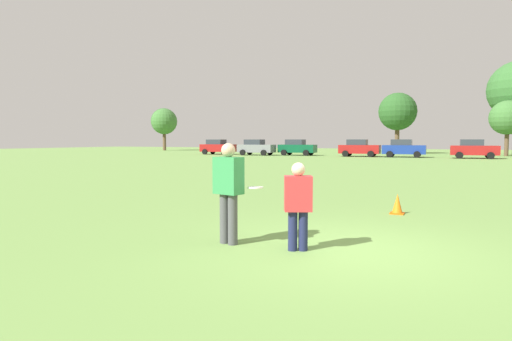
{
  "coord_description": "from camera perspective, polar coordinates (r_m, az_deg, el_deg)",
  "views": [
    {
      "loc": [
        1.58,
        -6.76,
        1.76
      ],
      "look_at": [
        -1.67,
        0.05,
        1.23
      ],
      "focal_mm": 30.18,
      "sensor_mm": 36.0,
      "label": 1
    }
  ],
  "objects": [
    {
      "name": "parked_car_near_right",
      "position": [
        46.46,
        18.96,
        2.81
      ],
      "size": [
        4.27,
        2.35,
        1.82
      ],
      "color": "navy",
      "rests_on": "ground"
    },
    {
      "name": "parked_car_mid_right",
      "position": [
        46.99,
        13.49,
        2.93
      ],
      "size": [
        4.27,
        2.35,
        1.82
      ],
      "color": "maroon",
      "rests_on": "ground"
    },
    {
      "name": "parked_car_mid_left",
      "position": [
        49.87,
        -0.01,
        3.1
      ],
      "size": [
        4.27,
        2.35,
        1.82
      ],
      "color": "slate",
      "rests_on": "ground"
    },
    {
      "name": "tree_west_oak",
      "position": [
        74.99,
        -12.1,
        6.38
      ],
      "size": [
        4.39,
        4.39,
        7.13
      ],
      "color": "brown",
      "rests_on": "ground"
    },
    {
      "name": "player_defender",
      "position": [
        6.87,
        5.6,
        -4.16
      ],
      "size": [
        0.5,
        0.41,
        1.41
      ],
      "color": "#1E234C",
      "rests_on": "ground"
    },
    {
      "name": "frisbee",
      "position": [
        7.24,
        -0.08,
        -2.27
      ],
      "size": [
        0.27,
        0.27,
        0.04
      ],
      "color": "white"
    },
    {
      "name": "tree_west_maple",
      "position": [
        74.54,
        -12.07,
        6.36
      ],
      "size": [
        4.34,
        4.34,
        7.06
      ],
      "color": "brown",
      "rests_on": "ground"
    },
    {
      "name": "parked_car_center",
      "position": [
        49.58,
        5.45,
        3.08
      ],
      "size": [
        4.27,
        2.35,
        1.82
      ],
      "color": "#0C4C2D",
      "rests_on": "ground"
    },
    {
      "name": "traffic_cone",
      "position": [
        10.84,
        18.23,
        -4.28
      ],
      "size": [
        0.32,
        0.32,
        0.48
      ],
      "color": "#D8590C",
      "rests_on": "ground"
    },
    {
      "name": "player_thrower",
      "position": [
        7.27,
        -3.67,
        -2.25
      ],
      "size": [
        0.53,
        0.37,
        1.71
      ],
      "color": "#4C4C51",
      "rests_on": "ground"
    },
    {
      "name": "tree_center_elm",
      "position": [
        58.29,
        18.26,
        7.4
      ],
      "size": [
        4.79,
        4.79,
        7.79
      ],
      "color": "brown",
      "rests_on": "ground"
    },
    {
      "name": "parked_car_far_right",
      "position": [
        45.96,
        26.89,
        2.58
      ],
      "size": [
        4.27,
        2.35,
        1.82
      ],
      "color": "maroon",
      "rests_on": "ground"
    },
    {
      "name": "tree_east_birch",
      "position": [
        54.48,
        30.37,
        6.05
      ],
      "size": [
        3.73,
        3.73,
        6.07
      ],
      "color": "brown",
      "rests_on": "ground"
    },
    {
      "name": "ground_plane",
      "position": [
        7.17,
        12.17,
        -10.28
      ],
      "size": [
        163.13,
        163.13,
        0.0
      ],
      "primitive_type": "plane",
      "color": "#6B9347"
    },
    {
      "name": "parked_car_near_left",
      "position": [
        53.01,
        -5.1,
        3.15
      ],
      "size": [
        4.27,
        2.35,
        1.82
      ],
      "color": "maroon",
      "rests_on": "ground"
    }
  ]
}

